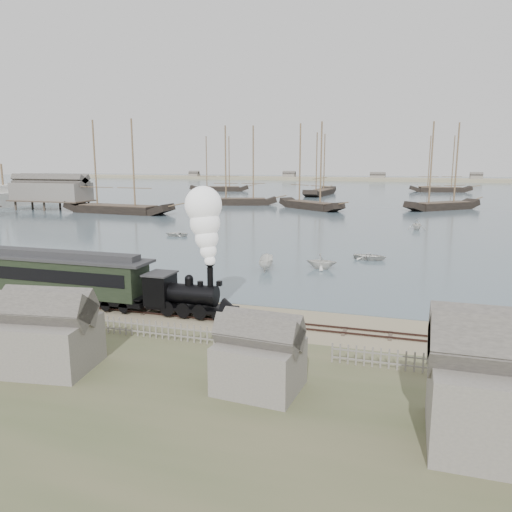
% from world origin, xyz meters
% --- Properties ---
extents(ground, '(600.00, 600.00, 0.00)m').
position_xyz_m(ground, '(0.00, 0.00, 0.00)').
color(ground, tan).
rests_on(ground, ground).
extents(harbor_water, '(600.00, 336.00, 0.06)m').
position_xyz_m(harbor_water, '(0.00, 170.00, 0.03)').
color(harbor_water, '#475C66').
rests_on(harbor_water, ground).
extents(rail_track, '(120.00, 1.80, 0.16)m').
position_xyz_m(rail_track, '(0.00, -2.00, 0.04)').
color(rail_track, '#34211C').
rests_on(rail_track, ground).
extents(picket_fence_west, '(19.00, 0.10, 1.20)m').
position_xyz_m(picket_fence_west, '(-6.50, -7.00, 0.00)').
color(picket_fence_west, slate).
rests_on(picket_fence_west, ground).
extents(picket_fence_east, '(15.00, 0.10, 1.20)m').
position_xyz_m(picket_fence_east, '(12.50, -7.50, 0.00)').
color(picket_fence_east, slate).
rests_on(picket_fence_east, ground).
extents(shed_left, '(5.00, 4.00, 4.10)m').
position_xyz_m(shed_left, '(-10.00, -13.00, 0.00)').
color(shed_left, slate).
rests_on(shed_left, ground).
extents(shed_mid, '(4.00, 3.50, 3.60)m').
position_xyz_m(shed_mid, '(2.00, -12.00, 0.00)').
color(shed_mid, slate).
rests_on(shed_mid, ground).
extents(shed_right, '(6.00, 5.00, 5.10)m').
position_xyz_m(shed_right, '(13.00, -14.00, 0.00)').
color(shed_right, slate).
rests_on(shed_right, ground).
extents(far_spit, '(500.00, 20.00, 1.80)m').
position_xyz_m(far_spit, '(0.00, 250.00, 0.00)').
color(far_spit, tan).
rests_on(far_spit, ground).
extents(locomotive, '(7.44, 2.78, 9.27)m').
position_xyz_m(locomotive, '(-5.50, -2.00, 4.28)').
color(locomotive, black).
rests_on(locomotive, ground).
extents(passenger_coach, '(15.47, 2.98, 3.76)m').
position_xyz_m(passenger_coach, '(-17.66, -2.00, 2.36)').
color(passenger_coach, black).
rests_on(passenger_coach, ground).
extents(beached_dinghy, '(3.22, 4.33, 0.86)m').
position_xyz_m(beached_dinghy, '(-13.46, -0.26, 0.43)').
color(beached_dinghy, silver).
rests_on(beached_dinghy, ground).
extents(rowboat_0, '(5.31, 5.06, 0.89)m').
position_xyz_m(rowboat_0, '(-25.42, 12.87, 0.51)').
color(rowboat_0, silver).
rests_on(rowboat_0, harbor_water).
extents(rowboat_1, '(2.74, 3.18, 1.67)m').
position_xyz_m(rowboat_1, '(0.08, 16.92, 0.90)').
color(rowboat_1, silver).
rests_on(rowboat_1, harbor_water).
extents(rowboat_2, '(3.94, 2.04, 1.45)m').
position_xyz_m(rowboat_2, '(-5.45, 14.70, 0.78)').
color(rowboat_2, silver).
rests_on(rowboat_2, harbor_water).
extents(rowboat_3, '(3.03, 4.00, 0.78)m').
position_xyz_m(rowboat_3, '(4.58, 23.50, 0.45)').
color(rowboat_3, silver).
rests_on(rowboat_3, harbor_water).
extents(rowboat_6, '(2.60, 3.52, 0.70)m').
position_xyz_m(rowboat_6, '(-25.04, 33.32, 0.41)').
color(rowboat_6, silver).
rests_on(rowboat_6, harbor_water).
extents(rowboat_7, '(3.66, 3.26, 1.75)m').
position_xyz_m(rowboat_7, '(9.84, 51.60, 0.93)').
color(rowboat_7, silver).
rests_on(rowboat_7, harbor_water).
extents(schooner_0, '(26.12, 7.83, 20.00)m').
position_xyz_m(schooner_0, '(-52.07, 59.82, 10.06)').
color(schooner_0, black).
rests_on(schooner_0, harbor_water).
extents(schooner_1, '(18.55, 9.77, 20.00)m').
position_xyz_m(schooner_1, '(-32.99, 86.47, 10.06)').
color(schooner_1, black).
rests_on(schooner_1, harbor_water).
extents(schooner_2, '(17.93, 15.27, 20.00)m').
position_xyz_m(schooner_2, '(-13.89, 81.06, 10.06)').
color(schooner_2, black).
rests_on(schooner_2, harbor_water).
extents(schooner_3, '(17.98, 17.12, 20.00)m').
position_xyz_m(schooner_3, '(15.66, 89.09, 10.06)').
color(schooner_3, black).
rests_on(schooner_3, harbor_water).
extents(schooner_6, '(21.92, 11.46, 20.00)m').
position_xyz_m(schooner_6, '(-59.29, 138.05, 10.06)').
color(schooner_6, black).
rests_on(schooner_6, harbor_water).
extents(schooner_7, '(7.82, 25.09, 20.00)m').
position_xyz_m(schooner_7, '(-20.12, 128.81, 10.06)').
color(schooner_7, black).
rests_on(schooner_7, harbor_water).
extents(schooner_8, '(21.79, 8.79, 20.00)m').
position_xyz_m(schooner_8, '(18.36, 157.41, 10.06)').
color(schooner_8, black).
rests_on(schooner_8, harbor_water).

